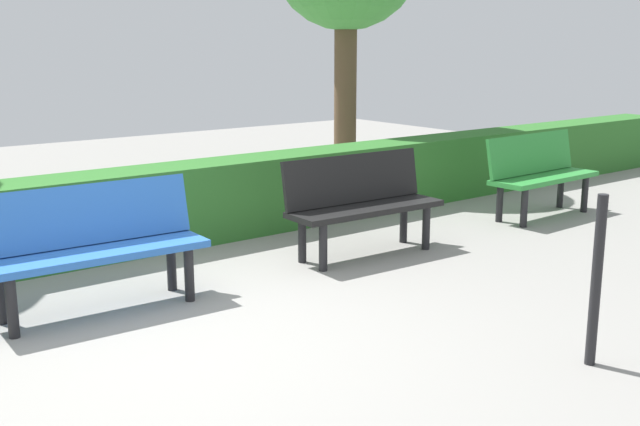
% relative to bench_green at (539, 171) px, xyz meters
% --- Properties ---
extents(ground_plane, '(19.60, 19.60, 0.00)m').
position_rel_bench_green_xyz_m(ground_plane, '(4.72, 0.79, -0.48)').
color(ground_plane, gray).
extents(bench_green, '(1.40, 0.50, 0.86)m').
position_rel_bench_green_xyz_m(bench_green, '(0.00, 0.00, 0.00)').
color(bench_green, '#2D8C38').
rests_on(bench_green, ground_plane).
extents(bench_black, '(1.44, 0.51, 0.86)m').
position_rel_bench_green_xyz_m(bench_black, '(2.45, -0.01, 0.00)').
color(bench_black, black).
rests_on(bench_black, ground_plane).
extents(bench_blue, '(1.53, 0.53, 0.86)m').
position_rel_bench_green_xyz_m(bench_blue, '(4.83, -0.07, 0.00)').
color(bench_blue, blue).
rests_on(bench_blue, ground_plane).
extents(hedge_row, '(15.60, 0.53, 0.72)m').
position_rel_bench_green_xyz_m(hedge_row, '(3.61, -1.29, -0.12)').
color(hedge_row, '#2D6B28').
rests_on(hedge_row, ground_plane).
extents(railing_post_mid, '(0.06, 0.06, 1.00)m').
position_rel_bench_green_xyz_m(railing_post_mid, '(2.94, 2.58, 0.02)').
color(railing_post_mid, black).
rests_on(railing_post_mid, ground_plane).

